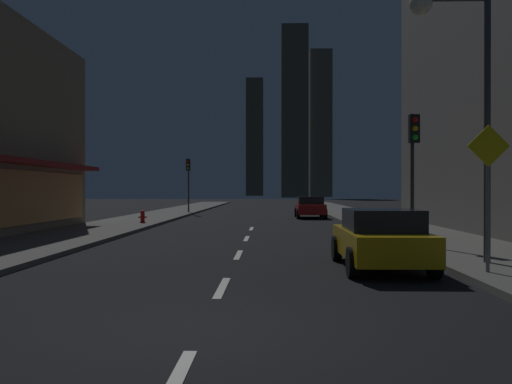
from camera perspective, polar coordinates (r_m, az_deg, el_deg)
ground_plane at (r=39.22m, az=0.21°, el=-2.61°), size 78.00×136.00×0.10m
sidewalk_right at (r=39.67m, az=10.38°, el=-2.40°), size 4.00×76.00×0.15m
sidewalk_left at (r=40.00m, az=-9.87°, el=-2.38°), size 4.00×76.00×0.15m
lane_marking_center at (r=15.71m, az=-1.89°, el=-6.73°), size 0.16×23.00×0.01m
skyscraper_distant_tall at (r=167.86m, az=-0.14°, el=5.81°), size 5.26×7.33×36.28m
skyscraper_distant_mid at (r=132.88m, az=4.11°, el=8.42°), size 6.45×8.36×41.55m
skyscraper_distant_short at (r=143.61m, az=6.87°, el=7.20°), size 5.75×6.58×38.52m
car_parked_near at (r=13.28m, az=13.16°, el=-4.83°), size 1.98×4.24×1.45m
car_parked_far at (r=36.13m, az=5.81°, el=-1.61°), size 1.98×4.24×1.45m
fire_hydrant_far_left at (r=29.13m, az=-12.01°, el=-2.62°), size 0.42×0.30×0.65m
traffic_light_near_right at (r=17.80m, az=16.46°, el=4.36°), size 0.32×0.48×4.20m
traffic_light_far_left at (r=41.98m, az=-7.24°, el=2.00°), size 0.32×0.48×4.20m
street_lamp_right at (r=14.18m, az=20.31°, el=13.07°), size 1.96×0.56×6.58m
pedestrian_crossing_sign at (r=12.45m, az=23.54°, el=0.69°), size 0.91×0.08×3.15m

